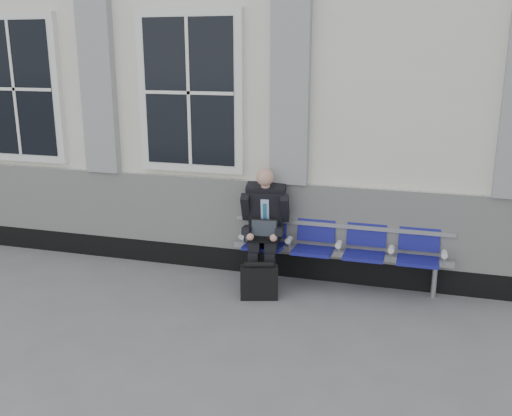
% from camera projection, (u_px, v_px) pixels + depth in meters
% --- Properties ---
extents(ground, '(70.00, 70.00, 0.00)m').
position_uv_depth(ground, '(116.00, 308.00, 6.27)').
color(ground, slate).
rests_on(ground, ground).
extents(station_building, '(14.40, 4.40, 4.49)m').
position_uv_depth(station_building, '(219.00, 85.00, 8.90)').
color(station_building, white).
rests_on(station_building, ground).
extents(bench, '(2.60, 0.47, 0.91)m').
position_uv_depth(bench, '(340.00, 242.00, 6.74)').
color(bench, '#9EA0A3').
rests_on(bench, ground).
extents(businessman, '(0.60, 0.80, 1.42)m').
position_uv_depth(businessman, '(265.00, 222.00, 6.80)').
color(businessman, black).
rests_on(businessman, ground).
extents(briefcase, '(0.46, 0.29, 0.44)m').
position_uv_depth(briefcase, '(259.00, 282.00, 6.49)').
color(briefcase, black).
rests_on(briefcase, ground).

